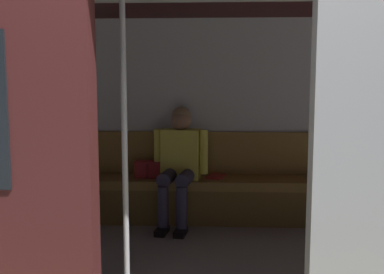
# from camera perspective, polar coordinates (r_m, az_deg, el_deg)

# --- Properties ---
(train_car) EXTENTS (6.40, 2.85, 2.20)m
(train_car) POSITION_cam_1_polar(r_m,az_deg,el_deg) (3.47, 0.51, 7.70)
(train_car) COLOR #ADAFB5
(train_car) RESTS_ON ground_plane
(bench_seat) EXTENTS (2.78, 0.44, 0.45)m
(bench_seat) POSITION_cam_1_polar(r_m,az_deg,el_deg) (4.67, 1.92, -6.49)
(bench_seat) COLOR olive
(bench_seat) RESTS_ON ground_plane
(person_seated) EXTENTS (0.55, 0.71, 1.18)m
(person_seated) POSITION_cam_1_polar(r_m,az_deg,el_deg) (4.57, -1.57, -2.62)
(person_seated) COLOR #D8CC4C
(person_seated) RESTS_ON ground_plane
(handbag) EXTENTS (0.26, 0.15, 0.17)m
(handbag) POSITION_cam_1_polar(r_m,az_deg,el_deg) (4.73, -5.49, -3.99)
(handbag) COLOR maroon
(handbag) RESTS_ON bench_seat
(book) EXTENTS (0.21, 0.26, 0.03)m
(book) POSITION_cam_1_polar(r_m,az_deg,el_deg) (4.71, 3.00, -4.90)
(book) COLOR #B22D2D
(book) RESTS_ON bench_seat
(grab_pole_door) EXTENTS (0.04, 0.04, 2.06)m
(grab_pole_door) POSITION_cam_1_polar(r_m,az_deg,el_deg) (2.75, -8.37, -1.47)
(grab_pole_door) COLOR silver
(grab_pole_door) RESTS_ON ground_plane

